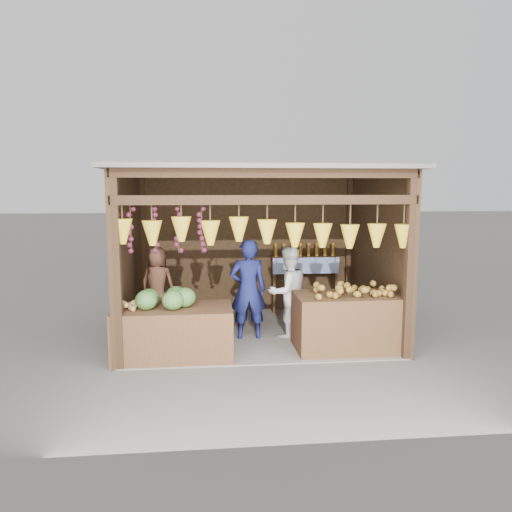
{
  "coord_description": "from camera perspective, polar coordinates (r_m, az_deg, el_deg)",
  "views": [
    {
      "loc": [
        -0.81,
        -7.85,
        2.36
      ],
      "look_at": [
        -0.01,
        -0.1,
        1.29
      ],
      "focal_mm": 35.0,
      "sensor_mm": 36.0,
      "label": 1
    }
  ],
  "objects": [
    {
      "name": "stall_structure",
      "position": [
        7.87,
        -0.19,
        2.79
      ],
      "size": [
        4.3,
        3.3,
        2.66
      ],
      "color": "slate",
      "rests_on": "ground"
    },
    {
      "name": "man_standing",
      "position": [
        7.74,
        -0.9,
        -3.87
      ],
      "size": [
        0.58,
        0.38,
        1.57
      ],
      "primitive_type": "imported",
      "rotation": [
        0.0,
        0.0,
        3.15
      ],
      "color": "navy",
      "rests_on": "ground"
    },
    {
      "name": "mango_pile",
      "position": [
        7.29,
        11.2,
        -3.57
      ],
      "size": [
        1.4,
        0.64,
        0.22
      ],
      "primitive_type": null,
      "color": "#AE4617",
      "rests_on": "counter_right"
    },
    {
      "name": "ground",
      "position": [
        8.23,
        0.02,
        -8.8
      ],
      "size": [
        80.0,
        80.0,
        0.0
      ],
      "primitive_type": "plane",
      "color": "#514F49",
      "rests_on": "ground"
    },
    {
      "name": "counter_left",
      "position": [
        7.1,
        -9.4,
        -8.63
      ],
      "size": [
        1.62,
        0.85,
        0.72
      ],
      "primitive_type": "cube",
      "color": "#502E1A",
      "rests_on": "ground"
    },
    {
      "name": "tanfruit_pile",
      "position": [
        7.03,
        -14.42,
        -5.37
      ],
      "size": [
        0.34,
        0.4,
        0.13
      ],
      "primitive_type": null,
      "color": "#A1834A",
      "rests_on": "counter_left"
    },
    {
      "name": "back_shelf",
      "position": [
        9.44,
        5.57,
        -1.25
      ],
      "size": [
        1.25,
        0.32,
        1.32
      ],
      "color": "#382314",
      "rests_on": "ground"
    },
    {
      "name": "stool",
      "position": [
        8.23,
        -11.06,
        -7.96
      ],
      "size": [
        0.3,
        0.3,
        0.28
      ],
      "primitive_type": "cube",
      "color": "black",
      "rests_on": "ground"
    },
    {
      "name": "woman_standing",
      "position": [
        7.89,
        3.65,
        -4.15
      ],
      "size": [
        0.86,
        0.79,
        1.44
      ],
      "primitive_type": "imported",
      "rotation": [
        0.0,
        0.0,
        3.56
      ],
      "color": "white",
      "rests_on": "ground"
    },
    {
      "name": "counter_right",
      "position": [
        7.43,
        10.34,
        -7.47
      ],
      "size": [
        1.5,
        0.85,
        0.82
      ],
      "primitive_type": "cube",
      "color": "#472917",
      "rests_on": "ground"
    },
    {
      "name": "vendor_seated",
      "position": [
        8.06,
        -11.19,
        -3.06
      ],
      "size": [
        0.65,
        0.54,
        1.15
      ],
      "primitive_type": "imported",
      "rotation": [
        0.0,
        0.0,
        2.79
      ],
      "color": "brown",
      "rests_on": "stool"
    },
    {
      "name": "melon_pile",
      "position": [
        6.98,
        -10.27,
        -4.54
      ],
      "size": [
        1.0,
        0.5,
        0.32
      ],
      "primitive_type": null,
      "color": "#1A4713",
      "rests_on": "counter_left"
    }
  ]
}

